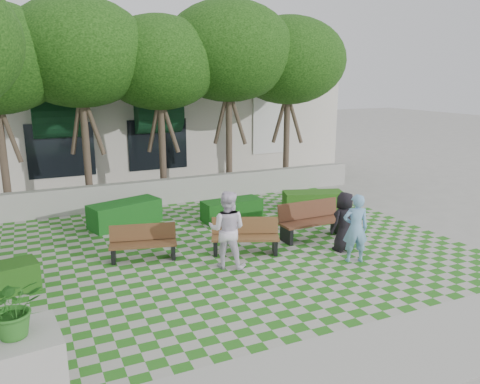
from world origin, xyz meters
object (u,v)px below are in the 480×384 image
planter_back (6,369)px  person_dark (344,222)px  hedge_midright (232,210)px  person_white (227,230)px  hedge_east (313,202)px  hedge_midleft (125,214)px  person_blue (355,228)px  bench_east (312,221)px  planter_front (20,355)px  bench_mid (245,237)px  bench_west (143,243)px

planter_back → person_dark: 8.47m
hedge_midright → planter_back: 9.17m
person_white → hedge_midright: bearing=-81.3°
hedge_east → hedge_midleft: hedge_midleft is taller
person_blue → bench_east: bearing=-69.5°
planter_front → planter_back: planter_front is taller
planter_back → hedge_east: bearing=34.2°
bench_mid → hedge_east: (3.74, 2.50, -0.09)m
bench_mid → hedge_midright: size_ratio=0.96×
bench_west → person_dark: person_dark is taller
hedge_east → hedge_midright: size_ratio=1.05×
bench_mid → hedge_midleft: bench_mid is taller
hedge_midright → bench_west: bearing=-147.9°
bench_mid → planter_back: 6.71m
hedge_east → person_white: bearing=-145.2°
bench_east → hedge_midleft: (-4.63, 3.34, -0.12)m
hedge_midright → person_white: bearing=-115.3°
bench_mid → hedge_midright: bench_mid is taller
bench_east → planter_back: bearing=-153.5°
planter_back → person_blue: bearing=15.4°
bench_mid → hedge_midright: 2.92m
hedge_east → bench_mid: bearing=-146.3°
hedge_midright → hedge_midleft: size_ratio=0.88×
bench_mid → planter_back: size_ratio=1.23×
bench_east → planter_back: 8.77m
hedge_midleft → planter_back: bearing=-112.8°
person_white → bench_west: bearing=-3.8°
bench_east → hedge_midleft: 5.71m
planter_back → person_blue: 8.04m
hedge_midleft → bench_east: bearing=-35.8°
planter_back → person_blue: size_ratio=0.86×
bench_east → bench_mid: (-2.23, -0.29, -0.06)m
bench_east → person_white: 3.20m
hedge_midright → planter_front: planter_front is taller
hedge_midright → planter_front: bearing=-132.2°
planter_back → person_white: person_white is taller
bench_mid → person_white: size_ratio=0.97×
hedge_midright → hedge_midleft: 3.35m
bench_east → hedge_midleft: bench_east is taller
hedge_midleft → person_white: bearing=-69.4°
hedge_east → hedge_midleft: bearing=169.5°
hedge_midright → planter_back: bearing=-134.0°
bench_west → hedge_midleft: size_ratio=0.80×
bench_mid → bench_west: bearing=-172.1°
bench_west → planter_back: size_ratio=1.17×
hedge_east → person_white: 5.55m
bench_east → person_blue: (-0.02, -1.96, 0.37)m
bench_mid → planter_back: (-5.53, -3.80, 0.05)m
bench_east → bench_mid: 2.25m
hedge_east → hedge_midright: hedge_east is taller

